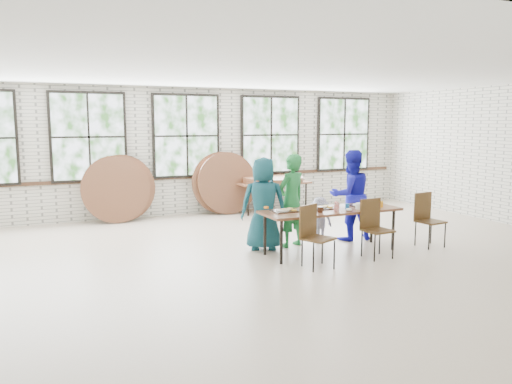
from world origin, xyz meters
TOP-DOWN VIEW (x-y plane):
  - room at (0.00, 4.44)m, footprint 12.00×12.00m
  - dining_table at (1.20, -0.01)m, footprint 2.40×0.80m
  - chair_near_left at (0.49, -0.63)m, footprint 0.55×0.54m
  - chair_near_right at (1.70, -0.52)m, footprint 0.46×0.44m
  - chair_spare at (3.01, -0.30)m, footprint 0.47×0.45m
  - adult_teal at (0.25, 0.64)m, footprint 0.92×0.76m
  - adult_green at (0.79, 0.64)m, footprint 0.70×0.57m
  - toddler at (1.38, 0.64)m, footprint 0.57×0.35m
  - adult_blue at (2.03, 0.64)m, footprint 0.87×0.70m
  - storage_table at (2.01, 3.90)m, footprint 1.80×0.75m
  - tabletop_clutter at (1.29, -0.03)m, footprint 1.95×0.62m
  - round_tops_stacked at (2.01, 3.90)m, footprint 1.50×1.50m
  - round_tops_leaning at (-0.39, 4.17)m, footprint 4.12×0.44m

SIDE VIEW (x-z plane):
  - toddler at x=1.38m, z-range 0.00..0.85m
  - chair_near_left at x=0.49m, z-range 0.08..1.03m
  - chair_near_right at x=1.70m, z-range 0.08..1.03m
  - chair_spare at x=3.01m, z-range 0.08..1.03m
  - storage_table at x=2.01m, z-range 0.32..1.06m
  - dining_table at x=1.20m, z-range 0.32..1.06m
  - round_tops_leaning at x=-0.39m, z-range -0.01..1.48m
  - tabletop_clutter at x=1.29m, z-range 0.71..0.82m
  - adult_teal at x=0.25m, z-range 0.00..1.61m
  - round_tops_stacked at x=2.01m, z-range 0.74..0.87m
  - adult_green at x=0.79m, z-range 0.00..1.64m
  - adult_blue at x=2.03m, z-range 0.00..1.69m
  - room at x=0.00m, z-range -4.17..7.83m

